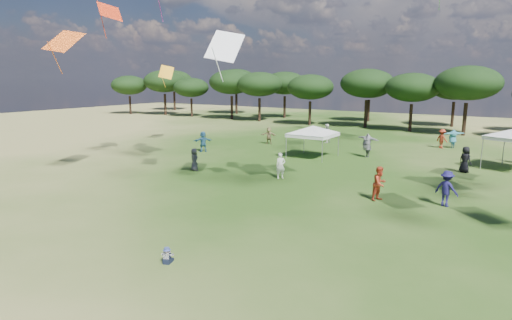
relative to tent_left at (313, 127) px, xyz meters
The scene contains 5 objects.
ground 23.94m from the tent_left, 77.67° to the right, with size 140.00×140.00×0.00m, color #2C4D17.
tree_line 25.45m from the tent_left, 72.79° to the left, with size 108.78×17.63×7.77m.
tent_left is the anchor object (origin of this frame).
toddler 21.40m from the tent_left, 78.05° to the right, with size 0.43×0.47×0.58m.
festival_crowd 5.28m from the tent_left, 16.80° to the left, with size 28.99×21.63×1.92m.
Camera 1 is at (9.41, -7.53, 6.34)m, focal length 30.00 mm.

